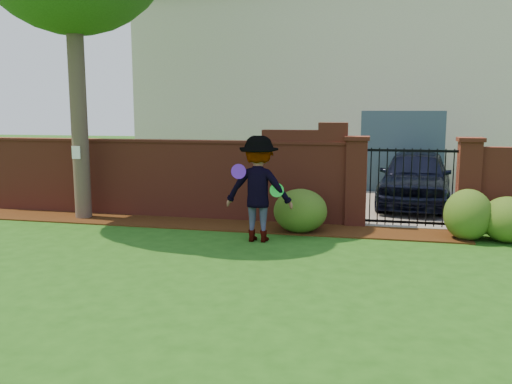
% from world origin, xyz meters
% --- Properties ---
extents(ground, '(80.00, 80.00, 0.01)m').
position_xyz_m(ground, '(0.00, 0.00, -0.01)').
color(ground, '#1D4E13').
rests_on(ground, ground).
extents(mulch_bed, '(11.10, 1.08, 0.03)m').
position_xyz_m(mulch_bed, '(-0.95, 3.34, 0.01)').
color(mulch_bed, '#311909').
rests_on(mulch_bed, ground).
extents(brick_wall, '(8.70, 0.31, 2.16)m').
position_xyz_m(brick_wall, '(-2.01, 4.00, 0.93)').
color(brick_wall, maroon).
rests_on(brick_wall, ground).
extents(pillar_left, '(0.50, 0.50, 1.88)m').
position_xyz_m(pillar_left, '(2.40, 4.00, 0.96)').
color(pillar_left, maroon).
rests_on(pillar_left, ground).
extents(pillar_right, '(0.50, 0.50, 1.88)m').
position_xyz_m(pillar_right, '(4.60, 4.00, 0.96)').
color(pillar_right, maroon).
rests_on(pillar_right, ground).
extents(iron_gate, '(1.78, 0.03, 1.60)m').
position_xyz_m(iron_gate, '(3.50, 4.00, 0.85)').
color(iron_gate, black).
rests_on(iron_gate, ground).
extents(driveway, '(3.20, 8.00, 0.01)m').
position_xyz_m(driveway, '(3.50, 8.00, 0.01)').
color(driveway, gray).
rests_on(driveway, ground).
extents(house, '(12.40, 6.40, 6.30)m').
position_xyz_m(house, '(1.00, 12.00, 3.16)').
color(house, beige).
rests_on(house, ground).
extents(car, '(2.16, 4.38, 1.44)m').
position_xyz_m(car, '(3.75, 6.59, 0.72)').
color(car, black).
rests_on(car, ground).
extents(paper_notice, '(0.20, 0.01, 0.28)m').
position_xyz_m(paper_notice, '(-3.60, 3.21, 1.50)').
color(paper_notice, white).
rests_on(paper_notice, tree).
extents(shrub_left, '(1.07, 1.07, 0.87)m').
position_xyz_m(shrub_left, '(1.36, 3.10, 0.44)').
color(shrub_left, '#254D17').
rests_on(shrub_left, ground).
extents(shrub_middle, '(0.88, 0.88, 0.97)m').
position_xyz_m(shrub_middle, '(4.50, 3.17, 0.48)').
color(shrub_middle, '#254D17').
rests_on(shrub_middle, ground).
extents(shrub_right, '(0.95, 0.95, 0.85)m').
position_xyz_m(shrub_right, '(5.19, 3.17, 0.42)').
color(shrub_right, '#254D17').
rests_on(shrub_right, ground).
extents(man, '(1.26, 0.73, 1.95)m').
position_xyz_m(man, '(0.70, 2.22, 0.98)').
color(man, gray).
rests_on(man, ground).
extents(frisbee_purple, '(0.28, 0.19, 0.27)m').
position_xyz_m(frisbee_purple, '(0.39, 1.99, 1.32)').
color(frisbee_purple, '#6420C8').
rests_on(frisbee_purple, man).
extents(frisbee_green, '(0.26, 0.10, 0.26)m').
position_xyz_m(frisbee_green, '(1.06, 2.15, 0.98)').
color(frisbee_green, green).
rests_on(frisbee_green, man).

